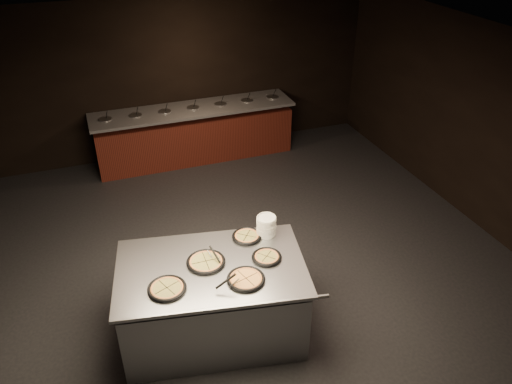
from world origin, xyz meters
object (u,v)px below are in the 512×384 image
pan_veggie_whole (167,288)px  plate_stack (266,226)px  pan_cheese_whole (206,262)px  serving_counter (213,302)px

pan_veggie_whole → plate_stack: bearing=22.6°
plate_stack → pan_cheese_whole: size_ratio=0.57×
plate_stack → pan_veggie_whole: plate_stack is taller
serving_counter → pan_cheese_whole: pan_cheese_whole is taller
pan_veggie_whole → pan_cheese_whole: same height
serving_counter → pan_veggie_whole: size_ratio=5.61×
pan_veggie_whole → serving_counter: bearing=20.4°
pan_veggie_whole → pan_cheese_whole: bearing=29.4°
serving_counter → pan_veggie_whole: pan_veggie_whole is taller
pan_veggie_whole → pan_cheese_whole: (0.48, 0.27, 0.00)m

